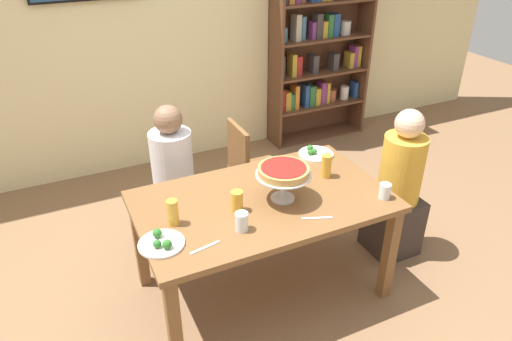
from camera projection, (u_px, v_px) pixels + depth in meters
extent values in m
plane|color=#846042|center=(262.00, 288.00, 3.28)|extent=(12.00, 12.00, 0.00)
cube|color=beige|center=(159.00, 20.00, 4.33)|extent=(8.00, 0.12, 2.80)
cube|color=brown|center=(263.00, 201.00, 2.93)|extent=(1.56, 0.93, 0.04)
cube|color=brown|center=(174.00, 328.00, 2.53)|extent=(0.07, 0.07, 0.70)
cube|color=brown|center=(389.00, 254.00, 3.06)|extent=(0.07, 0.07, 0.70)
cube|color=brown|center=(140.00, 243.00, 3.16)|extent=(0.07, 0.07, 0.70)
cube|color=brown|center=(323.00, 194.00, 3.70)|extent=(0.07, 0.07, 0.70)
cube|color=brown|center=(276.00, 45.00, 4.71)|extent=(0.03, 0.30, 2.20)
cube|color=brown|center=(364.00, 34.00, 5.10)|extent=(0.03, 0.30, 2.20)
cube|color=brown|center=(315.00, 36.00, 5.02)|extent=(1.10, 0.02, 2.20)
cube|color=brown|center=(315.00, 134.00, 5.44)|extent=(1.04, 0.28, 0.02)
cube|color=brown|center=(317.00, 104.00, 5.26)|extent=(1.04, 0.28, 0.02)
cube|color=brown|center=(320.00, 72.00, 5.08)|extent=(1.04, 0.28, 0.02)
cube|color=brown|center=(322.00, 38.00, 4.90)|extent=(1.04, 0.28, 0.02)
cube|color=brown|center=(324.00, 1.00, 4.72)|extent=(1.04, 0.28, 0.02)
cube|color=maroon|center=(280.00, 100.00, 5.02)|extent=(0.06, 0.13, 0.24)
cube|color=#B7932D|center=(286.00, 100.00, 5.06)|extent=(0.06, 0.13, 0.20)
cube|color=#2D6B38|center=(290.00, 101.00, 5.09)|extent=(0.04, 0.13, 0.17)
cube|color=orange|center=(295.00, 96.00, 5.08)|extent=(0.05, 0.13, 0.26)
cube|color=navy|center=(305.00, 95.00, 5.13)|extent=(0.05, 0.13, 0.25)
cube|color=#2D6B38|center=(310.00, 95.00, 5.16)|extent=(0.07, 0.13, 0.23)
cube|color=#B7932D|center=(316.00, 96.00, 5.20)|extent=(0.06, 0.13, 0.19)
cube|color=#7A3370|center=(321.00, 92.00, 5.21)|extent=(0.06, 0.13, 0.25)
cube|color=#B7932D|center=(326.00, 92.00, 5.24)|extent=(0.04, 0.13, 0.24)
cylinder|color=brown|center=(331.00, 95.00, 5.29)|extent=(0.11, 0.11, 0.14)
cylinder|color=silver|center=(344.00, 92.00, 5.35)|extent=(0.10, 0.10, 0.15)
cube|color=navy|center=(354.00, 89.00, 5.39)|extent=(0.04, 0.11, 0.18)
cube|color=#3D3838|center=(281.00, 67.00, 4.84)|extent=(0.04, 0.13, 0.23)
cube|color=#B7932D|center=(292.00, 65.00, 4.89)|extent=(0.05, 0.13, 0.23)
cube|color=maroon|center=(297.00, 65.00, 4.92)|extent=(0.06, 0.13, 0.20)
cube|color=#3D3838|center=(313.00, 64.00, 5.00)|extent=(0.07, 0.13, 0.19)
cube|color=#3D3838|center=(333.00, 61.00, 5.09)|extent=(0.07, 0.13, 0.18)
cube|color=#B7932D|center=(349.00, 60.00, 5.17)|extent=(0.05, 0.13, 0.17)
cube|color=#7A3370|center=(353.00, 56.00, 5.17)|extent=(0.04, 0.13, 0.23)
cube|color=#B7932D|center=(357.00, 56.00, 5.19)|extent=(0.05, 0.11, 0.23)
cylinder|color=#3D7084|center=(283.00, 35.00, 4.69)|extent=(0.09, 0.09, 0.14)
cube|color=#B2A88E|center=(296.00, 27.00, 4.71)|extent=(0.06, 0.13, 0.26)
cylinder|color=#3D7084|center=(302.00, 28.00, 4.75)|extent=(0.08, 0.08, 0.23)
cube|color=#7A3370|center=(312.00, 30.00, 4.81)|extent=(0.04, 0.11, 0.17)
cube|color=#3D3838|center=(317.00, 26.00, 4.81)|extent=(0.07, 0.13, 0.25)
cube|color=#B7932D|center=(322.00, 29.00, 4.85)|extent=(0.06, 0.13, 0.17)
cube|color=#2D6B38|center=(328.00, 25.00, 4.86)|extent=(0.06, 0.13, 0.23)
cube|color=navy|center=(334.00, 25.00, 4.89)|extent=(0.07, 0.13, 0.23)
cylinder|color=beige|center=(345.00, 28.00, 4.97)|extent=(0.12, 0.12, 0.14)
cube|color=#382D28|center=(178.00, 218.00, 3.62)|extent=(0.34, 0.34, 0.45)
cylinder|color=silver|center=(172.00, 164.00, 3.39)|extent=(0.30, 0.30, 0.50)
sphere|color=#846047|center=(168.00, 119.00, 3.22)|extent=(0.20, 0.20, 0.20)
cube|color=#382D28|center=(392.00, 224.00, 3.56)|extent=(0.34, 0.34, 0.45)
cylinder|color=gold|center=(402.00, 169.00, 3.32)|extent=(0.30, 0.30, 0.50)
sphere|color=beige|center=(410.00, 124.00, 3.15)|extent=(0.20, 0.20, 0.20)
cube|color=brown|center=(259.00, 172.00, 3.83)|extent=(0.40, 0.40, 0.04)
cube|color=brown|center=(238.00, 151.00, 3.65)|extent=(0.04, 0.36, 0.42)
cylinder|color=brown|center=(268.00, 181.00, 4.15)|extent=(0.04, 0.04, 0.41)
cylinder|color=brown|center=(287.00, 201.00, 3.87)|extent=(0.04, 0.04, 0.41)
cylinder|color=brown|center=(232.00, 190.00, 4.02)|extent=(0.04, 0.04, 0.41)
cylinder|color=brown|center=(249.00, 211.00, 3.74)|extent=(0.04, 0.04, 0.41)
cylinder|color=silver|center=(283.00, 198.00, 2.92)|extent=(0.15, 0.15, 0.01)
cylinder|color=silver|center=(283.00, 186.00, 2.87)|extent=(0.03, 0.03, 0.16)
cylinder|color=silver|center=(283.00, 175.00, 2.83)|extent=(0.34, 0.34, 0.01)
cylinder|color=tan|center=(284.00, 171.00, 2.82)|extent=(0.31, 0.31, 0.04)
cylinder|color=maroon|center=(284.00, 167.00, 2.81)|extent=(0.27, 0.27, 0.00)
cylinder|color=white|center=(161.00, 244.00, 2.52)|extent=(0.25, 0.25, 0.01)
sphere|color=#2D7028|center=(157.00, 244.00, 2.47)|extent=(0.04, 0.04, 0.04)
sphere|color=#2D7028|center=(157.00, 233.00, 2.55)|extent=(0.05, 0.05, 0.05)
sphere|color=#2D7028|center=(167.00, 244.00, 2.47)|extent=(0.05, 0.05, 0.05)
cylinder|color=white|center=(316.00, 154.00, 3.42)|extent=(0.25, 0.25, 0.01)
sphere|color=#2D7028|center=(314.00, 151.00, 3.40)|extent=(0.04, 0.04, 0.04)
sphere|color=#2D7028|center=(310.00, 152.00, 3.39)|extent=(0.04, 0.04, 0.04)
sphere|color=#2D7028|center=(310.00, 148.00, 3.44)|extent=(0.05, 0.05, 0.05)
cylinder|color=gold|center=(173.00, 212.00, 2.65)|extent=(0.07, 0.07, 0.16)
cylinder|color=gold|center=(237.00, 201.00, 2.78)|extent=(0.07, 0.07, 0.13)
cylinder|color=gold|center=(326.00, 166.00, 3.12)|extent=(0.07, 0.07, 0.16)
cylinder|color=white|center=(242.00, 221.00, 2.62)|extent=(0.08, 0.08, 0.11)
cylinder|color=white|center=(385.00, 191.00, 2.91)|extent=(0.07, 0.07, 0.10)
cube|color=silver|center=(317.00, 218.00, 2.74)|extent=(0.17, 0.08, 0.00)
cube|color=silver|center=(205.00, 247.00, 2.50)|extent=(0.18, 0.05, 0.00)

